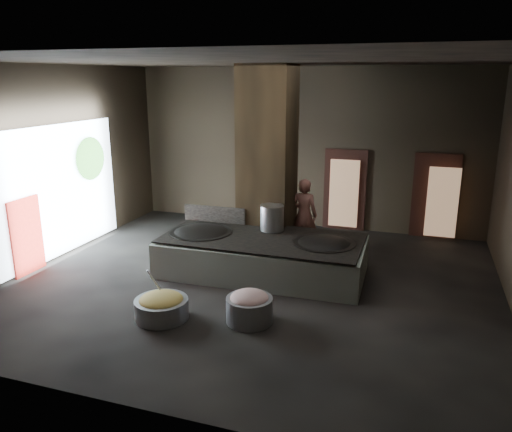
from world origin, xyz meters
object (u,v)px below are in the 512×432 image
(hearth_platform, at_px, (262,256))
(stock_pot, at_px, (272,218))
(veg_basin, at_px, (162,309))
(cook, at_px, (304,215))
(wok_right, at_px, (324,246))
(wok_left, at_px, (201,235))
(meat_basin, at_px, (249,310))

(hearth_platform, height_order, stock_pot, stock_pot)
(stock_pot, height_order, veg_basin, stock_pot)
(cook, bearing_deg, wok_right, 120.56)
(wok_left, bearing_deg, meat_basin, -48.83)
(hearth_platform, distance_m, wok_right, 1.40)
(hearth_platform, bearing_deg, wok_right, 0.62)
(wok_right, bearing_deg, hearth_platform, -177.88)
(wok_left, bearing_deg, veg_basin, -81.54)
(wok_left, distance_m, stock_pot, 1.66)
(cook, bearing_deg, wok_left, 48.11)
(wok_left, height_order, cook, cook)
(wok_right, xyz_separation_m, stock_pot, (-1.30, 0.50, 0.38))
(cook, distance_m, meat_basin, 4.12)
(meat_basin, bearing_deg, wok_right, 69.48)
(veg_basin, bearing_deg, meat_basin, 13.40)
(wok_right, bearing_deg, wok_left, -177.95)
(stock_pot, bearing_deg, meat_basin, -81.22)
(wok_left, xyz_separation_m, cook, (1.95, 1.85, 0.16))
(wok_right, height_order, veg_basin, wok_right)
(veg_basin, relative_size, meat_basin, 1.16)
(cook, distance_m, veg_basin, 4.76)
(wok_right, distance_m, veg_basin, 3.65)
(hearth_platform, bearing_deg, stock_pot, 83.31)
(stock_pot, distance_m, meat_basin, 2.98)
(wok_left, relative_size, stock_pot, 2.42)
(wok_left, xyz_separation_m, veg_basin, (0.38, -2.58, -0.57))
(wok_right, bearing_deg, veg_basin, -132.02)
(stock_pot, xyz_separation_m, veg_basin, (-1.12, -3.18, -0.95))
(hearth_platform, height_order, cook, cook)
(hearth_platform, xyz_separation_m, meat_basin, (0.48, -2.26, -0.16))
(stock_pot, xyz_separation_m, meat_basin, (0.43, -2.81, -0.90))
(cook, bearing_deg, stock_pot, 74.73)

